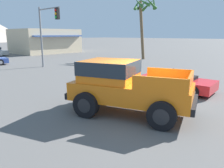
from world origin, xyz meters
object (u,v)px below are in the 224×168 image
red_convertible_car (175,83)px  palm_tree_leaning (144,13)px  traffic_light_main (48,26)px  orange_pickup_truck (124,84)px

red_convertible_car → palm_tree_leaning: (11.75, 10.39, 5.11)m
traffic_light_main → orange_pickup_truck: bearing=-19.5°
traffic_light_main → red_convertible_car: bearing=1.1°
orange_pickup_truck → palm_tree_leaning: size_ratio=0.70×
orange_pickup_truck → red_convertible_car: bearing=-17.8°
orange_pickup_truck → red_convertible_car: orange_pickup_truck is taller
red_convertible_car → palm_tree_leaning: bearing=36.9°
red_convertible_car → traffic_light_main: 12.67m
red_convertible_car → palm_tree_leaning: size_ratio=0.57×
orange_pickup_truck → palm_tree_leaning: 19.92m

